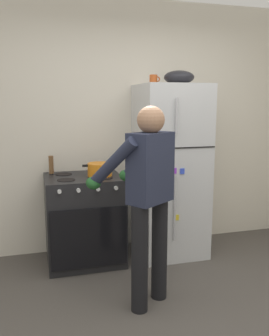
{
  "coord_description": "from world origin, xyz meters",
  "views": [
    {
      "loc": [
        -1.02,
        -2.0,
        1.62
      ],
      "look_at": [
        -0.1,
        1.32,
        1.0
      ],
      "focal_mm": 38.9,
      "sensor_mm": 36.0,
      "label": 1
    }
  ],
  "objects": [
    {
      "name": "stove_range",
      "position": [
        -0.56,
        1.56,
        0.45
      ],
      "size": [
        0.76,
        0.67,
        0.9
      ],
      "color": "black",
      "rests_on": "ground"
    },
    {
      "name": "person_cook",
      "position": [
        -0.19,
        0.64,
        0.96
      ],
      "size": [
        0.68,
        0.74,
        1.6
      ],
      "color": "black",
      "rests_on": "ground"
    },
    {
      "name": "pepper_mill",
      "position": [
        -0.86,
        1.77,
        0.99
      ],
      "size": [
        0.05,
        0.05,
        0.18
      ],
      "primitive_type": "cylinder",
      "color": "brown",
      "rests_on": "stove_range"
    },
    {
      "name": "mixing_bowl",
      "position": [
        0.45,
        1.57,
        1.88
      ],
      "size": [
        0.31,
        0.31,
        0.14
      ],
      "primitive_type": "ellipsoid",
      "color": "black",
      "rests_on": "refrigerator"
    },
    {
      "name": "coffee_mug",
      "position": [
        0.19,
        1.62,
        1.85
      ],
      "size": [
        0.11,
        0.08,
        0.1
      ],
      "color": "#B24C1E",
      "rests_on": "refrigerator"
    },
    {
      "name": "refrigerator",
      "position": [
        0.37,
        1.57,
        0.9
      ],
      "size": [
        0.68,
        0.72,
        1.81
      ],
      "color": "silver",
      "rests_on": "ground"
    },
    {
      "name": "kitchen_wall_back",
      "position": [
        0.0,
        1.95,
        1.35
      ],
      "size": [
        6.0,
        0.1,
        2.7
      ],
      "primitive_type": "cube",
      "color": "silver",
      "rests_on": "ground"
    },
    {
      "name": "red_pot",
      "position": [
        -0.4,
        1.52,
        0.97
      ],
      "size": [
        0.34,
        0.24,
        0.13
      ],
      "color": "orange",
      "rests_on": "stove_range"
    }
  ]
}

